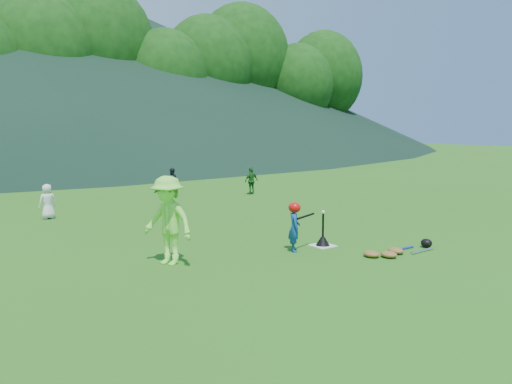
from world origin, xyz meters
TOP-DOWN VIEW (x-y plane):
  - ground at (0.00, 0.00)m, footprint 120.00×120.00m
  - home_plate at (0.00, 0.00)m, footprint 0.45×0.45m
  - baseball at (0.00, 0.00)m, footprint 0.08×0.08m
  - batter_child at (-0.78, 0.01)m, footprint 0.39×0.43m
  - adult_coach at (-3.30, 0.57)m, footprint 0.99×1.22m
  - fielder_a at (-4.08, 6.73)m, footprint 0.52×0.38m
  - fielder_b at (0.90, 9.35)m, footprint 0.56×0.48m
  - fielder_c at (3.43, 7.74)m, footprint 0.62×0.30m
  - batting_tee at (0.00, 0.00)m, footprint 0.30×0.30m
  - batter_gear at (-0.76, 0.01)m, footprint 0.72×0.26m
  - equipment_pile at (0.77, -1.33)m, footprint 1.80×0.56m
  - outfield_fence at (0.00, 28.00)m, footprint 70.07×0.08m
  - tree_line at (0.20, 33.83)m, footprint 70.04×11.40m

SIDE VIEW (x-z plane):
  - ground at x=0.00m, z-range 0.00..0.00m
  - home_plate at x=0.00m, z-range 0.00..0.02m
  - equipment_pile at x=0.77m, z-range -0.03..0.16m
  - batting_tee at x=0.00m, z-range -0.21..0.47m
  - fielder_a at x=-4.08m, z-range 0.00..0.97m
  - batter_child at x=-0.78m, z-range 0.00..0.99m
  - fielder_b at x=0.90m, z-range 0.00..1.01m
  - fielder_c at x=3.43m, z-range 0.00..1.02m
  - outfield_fence at x=0.00m, z-range 0.03..1.36m
  - baseball at x=0.00m, z-range 0.70..0.78m
  - adult_coach at x=-3.30m, z-range 0.00..1.64m
  - batter_gear at x=-0.76m, z-range 0.72..1.06m
  - tree_line at x=0.20m, z-range 0.80..15.62m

